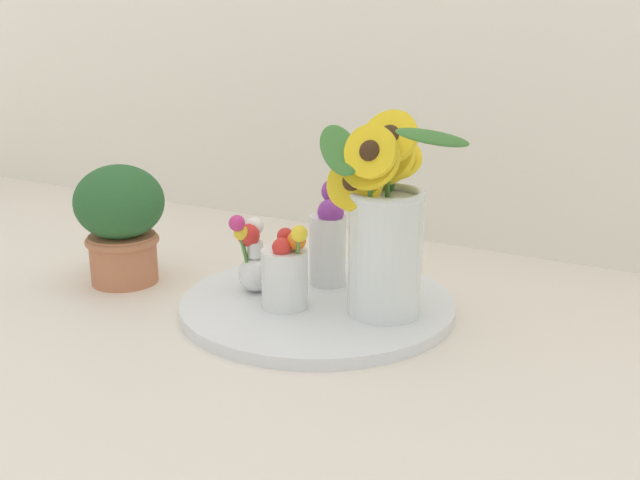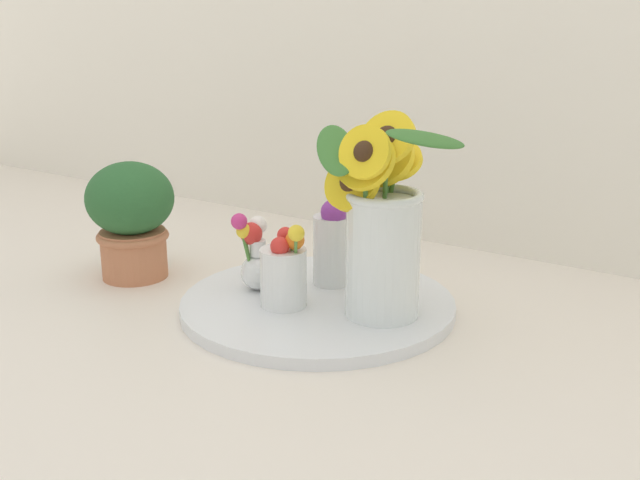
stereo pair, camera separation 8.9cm
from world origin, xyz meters
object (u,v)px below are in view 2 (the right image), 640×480
(mason_jar_sunflowers, at_px, (381,228))
(serving_tray, at_px, (320,305))
(vase_small_center, at_px, (284,272))
(vase_small_back, at_px, (333,237))
(potted_plant, at_px, (131,215))
(vase_bulb_right, at_px, (255,255))

(mason_jar_sunflowers, bearing_deg, serving_tray, 179.65)
(serving_tray, relative_size, mason_jar_sunflowers, 1.43)
(mason_jar_sunflowers, distance_m, vase_small_center, 0.17)
(vase_small_back, height_order, potted_plant, potted_plant)
(vase_small_center, distance_m, vase_small_back, 0.13)
(mason_jar_sunflowers, relative_size, vase_small_back, 1.74)
(serving_tray, xyz_separation_m, mason_jar_sunflowers, (0.11, -0.00, 0.15))
(serving_tray, relative_size, vase_bulb_right, 3.29)
(serving_tray, xyz_separation_m, potted_plant, (-0.37, -0.05, 0.11))
(vase_small_back, bearing_deg, potted_plant, -159.56)
(mason_jar_sunflowers, bearing_deg, vase_small_center, -160.05)
(vase_small_back, bearing_deg, mason_jar_sunflowers, -29.54)
(vase_small_back, bearing_deg, serving_tray, -71.44)
(serving_tray, height_order, vase_small_center, vase_small_center)
(mason_jar_sunflowers, relative_size, vase_bulb_right, 2.30)
(mason_jar_sunflowers, xyz_separation_m, vase_small_back, (-0.13, 0.08, -0.05))
(vase_bulb_right, distance_m, potted_plant, 0.26)
(vase_small_back, relative_size, potted_plant, 0.84)
(serving_tray, distance_m, vase_small_back, 0.12)
(vase_bulb_right, height_order, potted_plant, potted_plant)
(vase_small_center, distance_m, potted_plant, 0.34)
(mason_jar_sunflowers, xyz_separation_m, vase_bulb_right, (-0.22, -0.02, -0.08))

